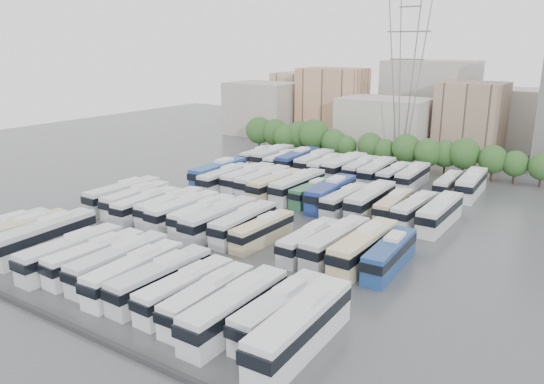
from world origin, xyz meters
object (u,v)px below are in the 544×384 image
Objects in this scene: bus_r1_s11 at (336,242)px; bus_r0_s2 at (45,236)px; bus_r1_s13 at (390,254)px; bus_r2_s10 at (371,200)px; electricity_pylon at (406,72)px; bus_r1_s2 at (146,205)px; bus_r0_s6 at (119,262)px; bus_r0_s11 at (236,308)px; bus_r2_s13 at (440,213)px; bus_r1_s3 at (171,206)px; bus_r3_s5 at (327,166)px; bus_r1_s12 at (364,247)px; bus_r1_s6 at (220,219)px; bus_r1_s8 at (262,231)px; bus_r2_s1 at (219,173)px; bus_r2_s3 at (248,178)px; bus_r3_s12 at (448,184)px; bus_r2_s6 at (298,186)px; bus_r3_s3 at (298,160)px; bus_r0_s7 at (135,272)px; bus_r3_s8 at (377,172)px; bus_r3_s4 at (314,162)px; bus_r1_s4 at (184,211)px; bus_r0_s9 at (186,289)px; bus_r2_s4 at (263,181)px; bus_r0_s0 at (5,231)px; bus_r0_s10 at (209,298)px; bus_r3_s1 at (273,156)px; bus_r0_s8 at (161,279)px; bus_r3_s7 at (361,169)px; bus_r2_s7 at (313,192)px; bus_r3_s13 at (471,184)px; bus_r2_s11 at (394,206)px; bus_r2_s9 at (346,200)px; bus_r1_s7 at (244,223)px; bus_r1_s10 at (309,241)px; bus_r1_s5 at (203,215)px; bus_r1_s1 at (136,199)px; bus_r0_s1 at (20,234)px; bus_r3_s10 at (413,177)px; bus_r2_s12 at (415,209)px; bus_r3_s2 at (283,161)px; bus_r0_s12 at (280,310)px; bus_r3_s9 at (395,175)px; bus_r2_s8 at (331,193)px; bus_r2_s2 at (225,178)px.

bus_r0_s2 is at bearing -146.68° from bus_r1_s11.
bus_r2_s10 reaches higher than bus_r1_s13.
electricity_pylon reaches higher than bus_r1_s13.
bus_r0_s6 is at bearing -53.64° from bus_r1_s2.
bus_r2_s13 is (6.84, 36.93, -0.00)m from bus_r0_s11.
bus_r1_s3 is 1.03× the size of bus_r3_s5.
bus_r1_s12 is at bearing -179.96° from bus_r1_s13.
bus_r1_s6 reaches higher than bus_r1_s8.
bus_r2_s3 is (6.50, 0.08, -0.13)m from bus_r2_s1.
bus_r0_s11 is 54.24m from bus_r3_s12.
bus_r2_s6 is (-23.05, 18.66, 0.21)m from bus_r1_s13.
bus_r0_s7 is at bearing -78.84° from bus_r3_s3.
bus_r3_s8 is (-9.84, 35.45, 0.06)m from bus_r1_s11.
bus_r3_s4 is (-29.65, 35.95, 0.14)m from bus_r1_s13.
bus_r1_s4 is at bearing -100.42° from electricity_pylon.
bus_r2_s1 reaches higher than bus_r0_s9.
bus_r2_s4 is at bearing 109.68° from bus_r1_s6.
bus_r0_s0 is 44.09m from bus_r1_s12.
bus_r0_s10 is 44.06m from bus_r2_s3.
bus_r3_s3 is at bearing -8.87° from bus_r3_s1.
bus_r0_s7 reaches higher than bus_r0_s8.
bus_r2_s10 is at bearing -63.73° from bus_r3_s7.
bus_r2_s7 is 26.63m from bus_r3_s13.
bus_r1_s12 reaches higher than bus_r2_s11.
bus_r2_s9 is (-13.35, 16.30, -0.02)m from bus_r1_s13.
bus_r0_s2 reaches higher than bus_r1_s2.
bus_r1_s7 is at bearing -91.73° from bus_r3_s7.
bus_r1_s10 is at bearing -171.06° from bus_r1_s12.
bus_r0_s11 is 19.24m from bus_r1_s11.
bus_r2_s4 is (-6.56, 36.45, 0.06)m from bus_r0_s6.
bus_r0_s10 is at bearing -59.80° from bus_r2_s3.
bus_r1_s1 is at bearing 178.47° from bus_r1_s5.
bus_r0_s2 is (3.44, 1.06, 0.12)m from bus_r0_s1.
bus_r3_s10 is at bearing 63.97° from bus_r1_s5.
bus_r1_s11 reaches higher than bus_r2_s12.
bus_r2_s9 is (6.36, 35.36, -0.08)m from bus_r0_s7.
bus_r2_s9 is at bearing -169.50° from bus_r2_s11.
bus_r0_s11 is 0.98× the size of bus_r3_s8.
bus_r0_s1 is 1.12× the size of bus_r3_s2.
bus_r0_s12 is 35.09m from bus_r2_s13.
bus_r0_s8 is at bearing -4.78° from bus_r0_s6.
electricity_pylon is at bearing 81.33° from bus_r1_s5.
bus_r1_s4 is at bearing -113.39° from bus_r3_s9.
bus_r1_s5 is at bearing -120.50° from bus_r2_s8.
bus_r0_s7 is at bearing -112.68° from bus_r3_s13.
bus_r0_s6 is 1.10× the size of bus_r2_s11.
bus_r1_s12 is 1.06× the size of bus_r2_s2.
bus_r1_s4 is 38.25m from bus_r3_s7.
bus_r2_s1 reaches higher than bus_r3_s4.
bus_r2_s2 is (-26.27, 35.41, 0.15)m from bus_r0_s10.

